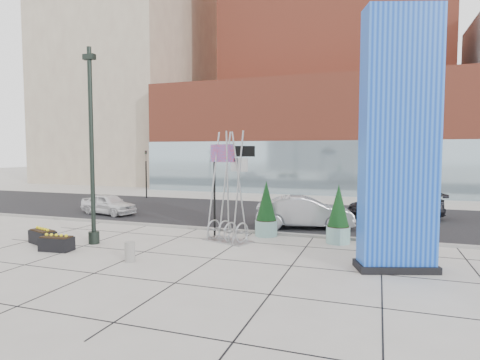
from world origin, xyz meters
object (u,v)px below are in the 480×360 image
(public_art_sculpture, at_px, (228,213))
(concrete_bollard, at_px, (130,252))
(lamp_post, at_px, (92,165))
(car_silver_mid, at_px, (304,212))
(blue_pylon, at_px, (399,146))
(overhead_street_sign, at_px, (229,159))
(car_white_west, at_px, (108,204))

(public_art_sculpture, bearing_deg, concrete_bollard, -98.21)
(lamp_post, distance_m, car_silver_mid, 10.74)
(lamp_post, distance_m, public_art_sculpture, 6.26)
(blue_pylon, bearing_deg, car_silver_mid, 105.38)
(blue_pylon, relative_size, public_art_sculpture, 1.77)
(car_silver_mid, bearing_deg, concrete_bollard, 136.48)
(blue_pylon, distance_m, lamp_post, 12.36)
(public_art_sculpture, bearing_deg, overhead_street_sign, 127.28)
(public_art_sculpture, xyz_separation_m, car_white_west, (-9.91, 4.61, -0.63))
(blue_pylon, bearing_deg, lamp_post, 162.51)
(blue_pylon, distance_m, public_art_sculpture, 7.86)
(concrete_bollard, xyz_separation_m, car_silver_mid, (4.91, 8.50, 0.46))
(car_white_west, bearing_deg, car_silver_mid, -80.27)
(car_white_west, distance_m, car_silver_mid, 12.61)
(public_art_sculpture, relative_size, car_silver_mid, 0.98)
(blue_pylon, bearing_deg, overhead_street_sign, 138.63)
(public_art_sculpture, xyz_separation_m, car_silver_mid, (2.69, 4.23, -0.47))
(lamp_post, bearing_deg, blue_pylon, 0.67)
(public_art_sculpture, relative_size, overhead_street_sign, 1.15)
(blue_pylon, xyz_separation_m, lamp_post, (-12.33, -0.14, -0.76))
(blue_pylon, height_order, car_white_west, blue_pylon)
(blue_pylon, xyz_separation_m, overhead_street_sign, (-7.24, 3.11, -0.54))
(car_white_west, bearing_deg, lamp_post, -135.45)
(overhead_street_sign, relative_size, car_silver_mid, 0.85)
(overhead_street_sign, xyz_separation_m, car_silver_mid, (2.98, 3.32, -2.86))
(car_silver_mid, bearing_deg, lamp_post, 115.66)
(blue_pylon, bearing_deg, car_white_west, 139.84)
(lamp_post, distance_m, concrete_bollard, 4.82)
(overhead_street_sign, height_order, car_silver_mid, overhead_street_sign)
(lamp_post, bearing_deg, overhead_street_sign, 32.57)
(blue_pylon, height_order, overhead_street_sign, blue_pylon)
(lamp_post, bearing_deg, car_white_west, 123.08)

